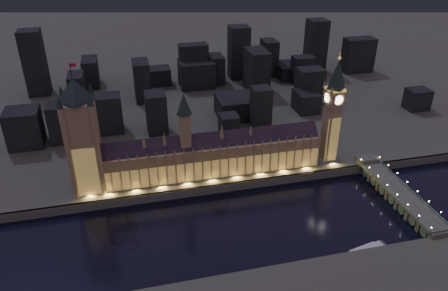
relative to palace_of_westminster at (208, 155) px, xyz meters
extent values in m
plane|color=black|center=(8.10, -61.74, -26.37)|extent=(2000.00, 2000.00, 0.00)
cube|color=#494539|center=(8.10, 458.26, -22.37)|extent=(2000.00, 960.00, 8.00)
cube|color=#40494C|center=(8.10, -20.74, -22.37)|extent=(2000.00, 2.50, 8.00)
cube|color=#8B7856|center=(0.91, 0.26, -4.37)|extent=(200.10, 21.02, 28.00)
cube|color=#AB8A44|center=(0.91, -9.99, -9.37)|extent=(200.00, 0.50, 18.00)
cube|color=black|center=(0.91, 0.26, 12.63)|extent=(200.08, 17.29, 16.26)
cube|color=#8B7856|center=(-19.09, 0.26, 25.63)|extent=(9.00, 9.00, 32.00)
cone|color=#1D2F2F|center=(-19.09, 0.26, 50.63)|extent=(13.00, 13.00, 18.00)
cube|color=#8B7856|center=(-99.09, -10.34, -4.37)|extent=(1.20, 1.20, 28.00)
cone|color=#8B7856|center=(-99.09, -9.74, 12.63)|extent=(2.00, 2.00, 6.00)
cube|color=#8B7856|center=(-91.40, -10.34, -4.37)|extent=(1.20, 1.20, 28.00)
cone|color=#8B7856|center=(-91.40, -9.74, 12.63)|extent=(2.00, 2.00, 6.00)
cube|color=#8B7856|center=(-83.71, -10.34, -4.37)|extent=(1.20, 1.20, 28.00)
cone|color=#8B7856|center=(-83.71, -9.74, 12.63)|extent=(2.00, 2.00, 6.00)
cube|color=#8B7856|center=(-76.02, -10.34, -4.37)|extent=(1.20, 1.20, 28.00)
cone|color=#8B7856|center=(-76.02, -9.74, 12.63)|extent=(2.00, 2.00, 6.00)
cube|color=#8B7856|center=(-68.32, -10.34, -4.37)|extent=(1.20, 1.20, 28.00)
cone|color=#8B7856|center=(-68.32, -9.74, 12.63)|extent=(2.00, 2.00, 6.00)
cube|color=#8B7856|center=(-60.63, -10.34, -4.37)|extent=(1.20, 1.20, 28.00)
cone|color=#8B7856|center=(-60.63, -9.74, 12.63)|extent=(2.00, 2.00, 6.00)
cube|color=#8B7856|center=(-52.94, -10.34, -4.37)|extent=(1.20, 1.20, 28.00)
cone|color=#8B7856|center=(-52.94, -9.74, 12.63)|extent=(2.00, 2.00, 6.00)
cube|color=#8B7856|center=(-45.25, -10.34, -4.37)|extent=(1.20, 1.20, 28.00)
cone|color=#8B7856|center=(-45.25, -9.74, 12.63)|extent=(2.00, 2.00, 6.00)
cube|color=#8B7856|center=(-37.55, -10.34, -4.37)|extent=(1.20, 1.20, 28.00)
cone|color=#8B7856|center=(-37.55, -9.74, 12.63)|extent=(2.00, 2.00, 6.00)
cube|color=#8B7856|center=(-29.86, -10.34, -4.37)|extent=(1.20, 1.20, 28.00)
cone|color=#8B7856|center=(-29.86, -9.74, 12.63)|extent=(2.00, 2.00, 6.00)
cube|color=#8B7856|center=(-22.17, -10.34, -4.37)|extent=(1.20, 1.20, 28.00)
cone|color=#8B7856|center=(-22.17, -9.74, 12.63)|extent=(2.00, 2.00, 6.00)
cube|color=#8B7856|center=(-14.48, -10.34, -4.37)|extent=(1.20, 1.20, 28.00)
cone|color=#8B7856|center=(-14.48, -9.74, 12.63)|extent=(2.00, 2.00, 6.00)
cube|color=#8B7856|center=(-6.78, -10.34, -4.37)|extent=(1.20, 1.20, 28.00)
cone|color=#8B7856|center=(-6.78, -9.74, 12.63)|extent=(2.00, 2.00, 6.00)
cube|color=#8B7856|center=(0.91, -10.34, -4.37)|extent=(1.20, 1.20, 28.00)
cone|color=#8B7856|center=(0.91, -9.74, 12.63)|extent=(2.00, 2.00, 6.00)
cube|color=#8B7856|center=(8.60, -10.34, -4.37)|extent=(1.20, 1.20, 28.00)
cone|color=#8B7856|center=(8.60, -9.74, 12.63)|extent=(2.00, 2.00, 6.00)
cube|color=#8B7856|center=(16.29, -10.34, -4.37)|extent=(1.20, 1.20, 28.00)
cone|color=#8B7856|center=(16.29, -9.74, 12.63)|extent=(2.00, 2.00, 6.00)
cube|color=#8B7856|center=(23.98, -10.34, -4.37)|extent=(1.20, 1.20, 28.00)
cone|color=#8B7856|center=(23.98, -9.74, 12.63)|extent=(2.00, 2.00, 6.00)
cube|color=#8B7856|center=(31.68, -10.34, -4.37)|extent=(1.20, 1.20, 28.00)
cone|color=#8B7856|center=(31.68, -9.74, 12.63)|extent=(2.00, 2.00, 6.00)
cube|color=#8B7856|center=(39.37, -10.34, -4.37)|extent=(1.20, 1.20, 28.00)
cone|color=#8B7856|center=(39.37, -9.74, 12.63)|extent=(2.00, 2.00, 6.00)
cube|color=#8B7856|center=(47.06, -10.34, -4.37)|extent=(1.20, 1.20, 28.00)
cone|color=#8B7856|center=(47.06, -9.74, 12.63)|extent=(2.00, 2.00, 6.00)
cube|color=#8B7856|center=(54.75, -10.34, -4.37)|extent=(1.20, 1.20, 28.00)
cone|color=#8B7856|center=(54.75, -9.74, 12.63)|extent=(2.00, 2.00, 6.00)
cube|color=#8B7856|center=(62.45, -10.34, -4.37)|extent=(1.20, 1.20, 28.00)
cone|color=#8B7856|center=(62.45, -9.74, 12.63)|extent=(2.00, 2.00, 6.00)
cube|color=#8B7856|center=(70.14, -10.34, -4.37)|extent=(1.20, 1.20, 28.00)
cone|color=#8B7856|center=(70.14, -9.74, 12.63)|extent=(2.00, 2.00, 6.00)
cube|color=#8B7856|center=(77.83, -10.34, -4.37)|extent=(1.20, 1.20, 28.00)
cone|color=#8B7856|center=(77.83, -9.74, 12.63)|extent=(2.00, 2.00, 6.00)
cube|color=#8B7856|center=(85.52, -10.34, -4.37)|extent=(1.20, 1.20, 28.00)
cone|color=#8B7856|center=(85.52, -9.74, 12.63)|extent=(2.00, 2.00, 6.00)
cube|color=#8B7856|center=(93.22, -10.34, -4.37)|extent=(1.20, 1.20, 28.00)
cone|color=#8B7856|center=(93.22, -9.74, 12.63)|extent=(2.00, 2.00, 6.00)
cube|color=#8B7856|center=(100.91, -10.34, -4.37)|extent=(1.20, 1.20, 28.00)
cone|color=#8B7856|center=(100.91, -9.74, 12.63)|extent=(2.00, 2.00, 6.00)
cone|color=#8B7856|center=(-54.09, 0.26, 22.63)|extent=(4.40, 4.40, 18.00)
cone|color=#8B7856|center=(-37.09, 0.26, 20.63)|extent=(4.40, 4.40, 14.00)
cone|color=#8B7856|center=(12.91, 0.26, 21.63)|extent=(4.40, 4.40, 16.00)
cone|color=#8B7856|center=(38.91, 0.26, 19.63)|extent=(4.40, 4.40, 12.00)
cube|color=#8B7856|center=(-101.90, 0.26, 21.47)|extent=(22.67, 22.67, 79.67)
cube|color=#AB8A44|center=(-101.90, -10.94, 3.63)|extent=(22.00, 0.50, 44.00)
cone|color=#1D2F2F|center=(-101.90, 0.26, 70.30)|extent=(31.68, 31.68, 18.00)
cylinder|color=black|center=(-101.90, 0.26, 85.30)|extent=(0.50, 0.50, 12.00)
cube|color=red|center=(-99.70, 0.26, 89.80)|extent=(4.00, 0.15, 2.50)
cylinder|color=#8B7856|center=(-112.90, -10.74, 21.47)|extent=(4.40, 4.40, 79.67)
cone|color=#1D2F2F|center=(-112.90, -10.74, 66.30)|extent=(5.20, 5.20, 10.00)
cylinder|color=#8B7856|center=(-112.90, 11.26, 21.47)|extent=(4.40, 4.40, 79.67)
cone|color=#1D2F2F|center=(-112.90, 11.26, 66.30)|extent=(5.20, 5.20, 10.00)
cylinder|color=#8B7856|center=(-90.90, -10.74, 21.47)|extent=(4.40, 4.40, 79.67)
cone|color=#1D2F2F|center=(-90.90, -10.74, 66.30)|extent=(5.20, 5.20, 10.00)
cylinder|color=#8B7856|center=(-90.90, 11.26, 21.47)|extent=(4.40, 4.40, 79.67)
cone|color=#1D2F2F|center=(-90.90, 11.26, 66.30)|extent=(5.20, 5.20, 10.00)
cube|color=#8B7856|center=(116.10, 0.26, 9.37)|extent=(13.47, 13.47, 55.48)
cube|color=#AB8A44|center=(116.10, -5.94, 3.63)|extent=(12.00, 0.50, 44.00)
cube|color=#8B7856|center=(116.10, 0.26, 43.86)|extent=(15.00, 15.00, 13.51)
cube|color=#F2C64C|center=(116.10, 0.26, 51.21)|extent=(15.75, 15.75, 1.20)
cone|color=#1D2F2F|center=(116.10, 0.26, 64.81)|extent=(18.00, 18.00, 26.00)
sphere|color=#F2C64C|center=(116.10, 0.26, 79.31)|extent=(2.80, 2.80, 2.80)
cylinder|color=#F2C64C|center=(116.10, 0.26, 81.81)|extent=(0.40, 0.40, 5.00)
cylinder|color=#FFF2BF|center=(116.10, -7.49, 43.86)|extent=(8.40, 0.50, 8.40)
cylinder|color=#FFF2BF|center=(116.10, 8.01, 43.86)|extent=(8.40, 0.50, 8.40)
cylinder|color=#FFF2BF|center=(108.35, 0.26, 43.86)|extent=(0.50, 8.40, 8.40)
cylinder|color=#FFF2BF|center=(123.85, 0.26, 43.86)|extent=(0.50, 8.40, 8.40)
cone|color=#8B7856|center=(108.60, -7.24, 54.61)|extent=(2.60, 2.60, 8.00)
cone|color=#8B7856|center=(108.60, 7.76, 54.61)|extent=(2.60, 2.60, 8.00)
cone|color=#8B7856|center=(123.60, -7.24, 54.61)|extent=(2.60, 2.60, 8.00)
cone|color=#8B7856|center=(123.60, 7.76, 54.61)|extent=(2.60, 2.60, 8.00)
cube|color=#40494C|center=(148.65, -71.74, -16.87)|extent=(19.63, 100.00, 1.60)
cube|color=#376745|center=(139.23, -71.74, -15.47)|extent=(0.80, 100.00, 1.60)
cube|color=#376745|center=(158.06, -71.74, -15.47)|extent=(0.80, 100.00, 1.60)
cube|color=#40494C|center=(148.65, -16.74, -17.62)|extent=(19.63, 12.00, 9.50)
cube|color=#40494C|center=(148.65, -121.74, -22.02)|extent=(17.67, 4.00, 9.50)
cylinder|color=black|center=(139.23, -121.74, -13.67)|extent=(0.30, 0.30, 4.40)
sphere|color=#FFD88C|center=(139.23, -121.74, -11.37)|extent=(1.00, 1.00, 1.00)
cube|color=#40494C|center=(148.65, -107.46, -22.02)|extent=(17.67, 4.00, 9.50)
cylinder|color=black|center=(139.23, -107.46, -13.67)|extent=(0.30, 0.30, 4.40)
sphere|color=#FFD88C|center=(139.23, -107.46, -11.37)|extent=(1.00, 1.00, 1.00)
cylinder|color=black|center=(158.06, -107.46, -13.67)|extent=(0.30, 0.30, 4.40)
sphere|color=#FFD88C|center=(158.06, -107.46, -11.37)|extent=(1.00, 1.00, 1.00)
cube|color=#40494C|center=(148.65, -93.17, -22.02)|extent=(17.67, 4.00, 9.50)
cylinder|color=black|center=(139.23, -93.17, -13.67)|extent=(0.30, 0.30, 4.40)
sphere|color=#FFD88C|center=(139.23, -93.17, -11.37)|extent=(1.00, 1.00, 1.00)
cylinder|color=black|center=(158.06, -93.17, -13.67)|extent=(0.30, 0.30, 4.40)
sphere|color=#FFD88C|center=(158.06, -93.17, -11.37)|extent=(1.00, 1.00, 1.00)
cube|color=#40494C|center=(148.65, -78.89, -22.02)|extent=(17.67, 4.00, 9.50)
cylinder|color=black|center=(139.23, -78.89, -13.67)|extent=(0.30, 0.30, 4.40)
sphere|color=#FFD88C|center=(139.23, -78.89, -11.37)|extent=(1.00, 1.00, 1.00)
cylinder|color=black|center=(158.06, -78.89, -13.67)|extent=(0.30, 0.30, 4.40)
sphere|color=#FFD88C|center=(158.06, -78.89, -11.37)|extent=(1.00, 1.00, 1.00)
cube|color=#40494C|center=(148.65, -64.60, -22.02)|extent=(17.67, 4.00, 9.50)
cylinder|color=black|center=(139.23, -64.60, -13.67)|extent=(0.30, 0.30, 4.40)
sphere|color=#FFD88C|center=(139.23, -64.60, -11.37)|extent=(1.00, 1.00, 1.00)
cylinder|color=black|center=(158.06, -64.60, -13.67)|extent=(0.30, 0.30, 4.40)
sphere|color=#FFD88C|center=(158.06, -64.60, -11.37)|extent=(1.00, 1.00, 1.00)
cube|color=#40494C|center=(148.65, -50.32, -22.02)|extent=(17.67, 4.00, 9.50)
cylinder|color=black|center=(139.23, -50.32, -13.67)|extent=(0.30, 0.30, 4.40)
sphere|color=#FFD88C|center=(139.23, -50.32, -11.37)|extent=(1.00, 1.00, 1.00)
cylinder|color=black|center=(158.06, -50.32, -13.67)|extent=(0.30, 0.30, 4.40)
sphere|color=#FFD88C|center=(158.06, -50.32, -11.37)|extent=(1.00, 1.00, 1.00)
cube|color=#40494C|center=(148.65, -36.03, -22.02)|extent=(17.67, 4.00, 9.50)
cylinder|color=black|center=(139.23, -36.03, -13.67)|extent=(0.30, 0.30, 4.40)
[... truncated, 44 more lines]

